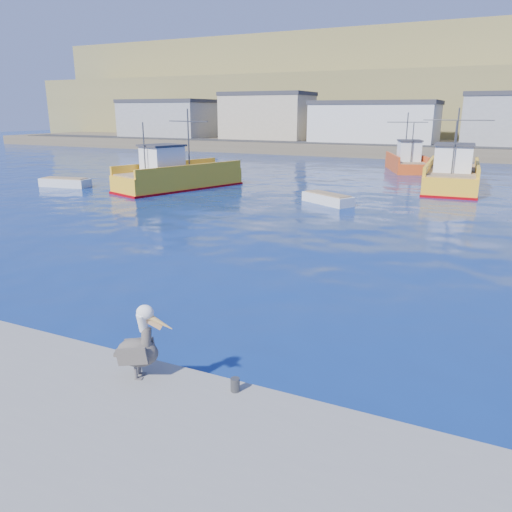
{
  "coord_description": "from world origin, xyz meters",
  "views": [
    {
      "loc": [
        7.44,
        -11.68,
        6.24
      ],
      "look_at": [
        0.19,
        3.51,
        1.32
      ],
      "focal_mm": 35.0,
      "sensor_mm": 36.0,
      "label": 1
    }
  ],
  "objects_px": {
    "trawler_yellow_a": "(177,177)",
    "skiff_extra": "(201,169)",
    "trawler_yellow_b": "(452,176)",
    "boat_orange": "(406,161)",
    "pelican": "(139,347)",
    "skiff_left": "(65,183)",
    "skiff_mid": "(328,200)"
  },
  "relations": [
    {
      "from": "trawler_yellow_a",
      "to": "skiff_left",
      "type": "height_order",
      "value": "trawler_yellow_a"
    },
    {
      "from": "trawler_yellow_b",
      "to": "skiff_extra",
      "type": "relative_size",
      "value": 2.66
    },
    {
      "from": "skiff_left",
      "to": "skiff_mid",
      "type": "height_order",
      "value": "skiff_left"
    },
    {
      "from": "trawler_yellow_b",
      "to": "pelican",
      "type": "bearing_deg",
      "value": -95.33
    },
    {
      "from": "trawler_yellow_a",
      "to": "boat_orange",
      "type": "bearing_deg",
      "value": 55.05
    },
    {
      "from": "trawler_yellow_a",
      "to": "skiff_mid",
      "type": "distance_m",
      "value": 13.4
    },
    {
      "from": "trawler_yellow_b",
      "to": "skiff_mid",
      "type": "relative_size",
      "value": 2.86
    },
    {
      "from": "trawler_yellow_b",
      "to": "boat_orange",
      "type": "xyz_separation_m",
      "value": [
        -5.53,
        11.33,
        -0.04
      ]
    },
    {
      "from": "boat_orange",
      "to": "skiff_extra",
      "type": "relative_size",
      "value": 1.95
    },
    {
      "from": "trawler_yellow_b",
      "to": "skiff_extra",
      "type": "distance_m",
      "value": 25.11
    },
    {
      "from": "trawler_yellow_a",
      "to": "skiff_extra",
      "type": "distance_m",
      "value": 12.2
    },
    {
      "from": "boat_orange",
      "to": "pelican",
      "type": "distance_m",
      "value": 47.88
    },
    {
      "from": "trawler_yellow_b",
      "to": "skiff_left",
      "type": "xyz_separation_m",
      "value": [
        -29.78,
        -13.07,
        -0.76
      ]
    },
    {
      "from": "skiff_left",
      "to": "trawler_yellow_a",
      "type": "bearing_deg",
      "value": 18.09
    },
    {
      "from": "trawler_yellow_a",
      "to": "skiff_mid",
      "type": "height_order",
      "value": "trawler_yellow_a"
    },
    {
      "from": "skiff_extra",
      "to": "pelican",
      "type": "relative_size",
      "value": 2.58
    },
    {
      "from": "skiff_mid",
      "to": "skiff_left",
      "type": "bearing_deg",
      "value": -175.2
    },
    {
      "from": "boat_orange",
      "to": "skiff_left",
      "type": "height_order",
      "value": "boat_orange"
    },
    {
      "from": "trawler_yellow_a",
      "to": "pelican",
      "type": "bearing_deg",
      "value": -57.24
    },
    {
      "from": "trawler_yellow_b",
      "to": "skiff_mid",
      "type": "xyz_separation_m",
      "value": [
        -7.12,
        -11.16,
        -0.78
      ]
    },
    {
      "from": "boat_orange",
      "to": "pelican",
      "type": "height_order",
      "value": "boat_orange"
    },
    {
      "from": "trawler_yellow_b",
      "to": "skiff_extra",
      "type": "bearing_deg",
      "value": 177.14
    },
    {
      "from": "skiff_left",
      "to": "skiff_mid",
      "type": "relative_size",
      "value": 1.07
    },
    {
      "from": "skiff_mid",
      "to": "skiff_extra",
      "type": "height_order",
      "value": "skiff_extra"
    },
    {
      "from": "skiff_extra",
      "to": "skiff_left",
      "type": "bearing_deg",
      "value": -108.2
    },
    {
      "from": "boat_orange",
      "to": "skiff_mid",
      "type": "height_order",
      "value": "boat_orange"
    },
    {
      "from": "trawler_yellow_b",
      "to": "boat_orange",
      "type": "height_order",
      "value": "trawler_yellow_b"
    },
    {
      "from": "trawler_yellow_b",
      "to": "skiff_left",
      "type": "distance_m",
      "value": 32.53
    },
    {
      "from": "trawler_yellow_a",
      "to": "pelican",
      "type": "height_order",
      "value": "trawler_yellow_a"
    },
    {
      "from": "skiff_extra",
      "to": "trawler_yellow_b",
      "type": "bearing_deg",
      "value": -2.86
    },
    {
      "from": "boat_orange",
      "to": "trawler_yellow_b",
      "type": "bearing_deg",
      "value": -63.98
    },
    {
      "from": "skiff_left",
      "to": "skiff_mid",
      "type": "xyz_separation_m",
      "value": [
        22.66,
        1.9,
        -0.02
      ]
    }
  ]
}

